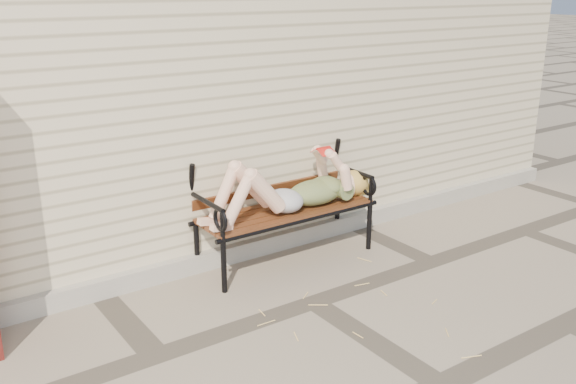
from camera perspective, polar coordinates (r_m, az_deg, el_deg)
ground at (r=4.82m, az=2.29°, el=-9.76°), size 80.00×80.00×0.00m
house_wall at (r=6.92m, az=-12.96°, el=11.50°), size 8.00×4.00×3.00m
foundation_strip at (r=5.51m, az=-3.80°, el=-5.16°), size 8.00×0.10×0.15m
garden_bench at (r=5.36m, az=-0.76°, el=0.22°), size 1.66×0.66×1.07m
reading_woman at (r=5.25m, az=0.16°, el=0.26°), size 1.56×0.35×0.49m
straw_scatter at (r=4.22m, az=2.56°, el=-14.05°), size 3.04×1.55×0.01m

